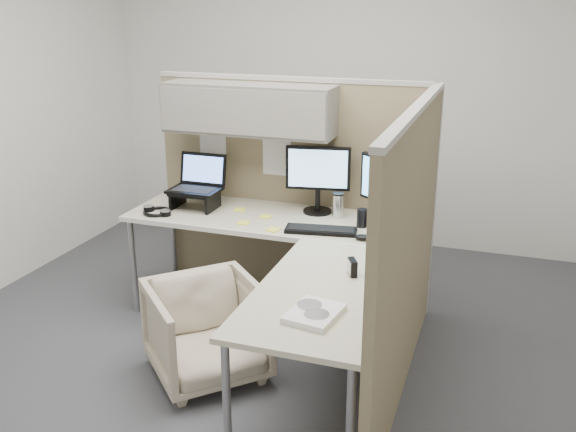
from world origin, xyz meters
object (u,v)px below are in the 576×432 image
(office_chair, at_px, (207,326))
(keyboard, at_px, (321,230))
(desk, at_px, (285,248))
(monitor_left, at_px, (318,174))

(office_chair, distance_m, keyboard, 0.94)
(desk, bearing_deg, keyboard, 55.02)
(desk, relative_size, office_chair, 3.12)
(keyboard, bearing_deg, office_chair, -134.25)
(office_chair, bearing_deg, desk, 9.24)
(monitor_left, relative_size, keyboard, 1.03)
(office_chair, bearing_deg, monitor_left, 26.48)
(desk, height_order, office_chair, desk)
(desk, xyz_separation_m, office_chair, (-0.33, -0.45, -0.37))
(desk, height_order, keyboard, keyboard)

